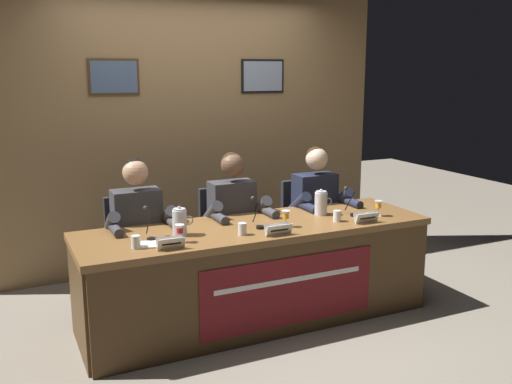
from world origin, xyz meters
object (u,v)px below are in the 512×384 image
Objects in this scene: nameplate_center at (278,230)px; juice_glass_right at (378,205)px; water_cup_center at (242,230)px; microphone_center at (258,217)px; water_cup_left at (136,243)px; microphone_right at (351,206)px; juice_glass_center at (286,216)px; chair_left at (135,256)px; panelist_center at (236,217)px; water_pitcher_left_side at (180,222)px; chair_center at (227,243)px; water_pitcher_right_side at (321,203)px; document_stack_left at (154,244)px; water_cup_right at (337,217)px; conference_table at (262,260)px; nameplate_left at (171,243)px; nameplate_right at (366,218)px; juice_glass_left at (180,230)px; panelist_left at (140,228)px; chair_right at (307,232)px; panelist_right at (319,207)px; microphone_left at (149,229)px.

juice_glass_right is (0.95, 0.13, 0.05)m from nameplate_center.
water_cup_center is 0.23m from microphone_center.
water_cup_left is at bearing -172.53° from microphone_center.
microphone_center and microphone_right have the same top height.
chair_left is at bearing 142.68° from juice_glass_center.
water_pitcher_left_side is at bearing -145.90° from panelist_center.
chair_center is 4.27× the size of water_pitcher_right_side.
water_pitcher_right_side is 1.43m from document_stack_left.
microphone_right reaches higher than juice_glass_right.
water_cup_right is (-0.38, 0.00, -0.05)m from juice_glass_right.
microphone_center reaches higher than water_cup_right.
conference_table is 0.82m from nameplate_left.
nameplate_right is (0.61, -0.15, -0.05)m from juice_glass_center.
juice_glass_left is at bearing -179.41° from water_cup_right.
juice_glass_center reaches higher than document_stack_left.
chair_left is 4.27× the size of water_pitcher_right_side.
microphone_right is at bearing 3.78° from conference_table.
water_pitcher_left_side is at bearing 172.82° from water_cup_right.
water_pitcher_right_side is at bearing 91.07° from water_cup_right.
document_stack_left is (-0.04, -0.55, 0.03)m from panelist_left.
water_cup_left is 0.39m from water_pitcher_left_side.
juice_glass_left is 0.64m from microphone_center.
conference_table is at bearing 166.30° from nameplate_right.
microphone_center reaches higher than juice_glass_right.
water_cup_right reaches higher than nameplate_left.
water_cup_center is at bearing 174.10° from nameplate_right.
chair_center is at bearing 45.38° from water_pitcher_left_side.
water_pitcher_left_side reaches higher than document_stack_left.
chair_left reaches higher than juice_glass_left.
chair_right is 4.27× the size of water_pitcher_right_side.
water_pitcher_right_side is (-0.18, -0.52, 0.40)m from chair_right.
panelist_left is 9.88× the size of juice_glass_right.
panelist_center is at bearing 139.10° from nameplate_right.
nameplate_left and nameplate_center have the same top height.
conference_table is 31.03× the size of water_cup_left.
water_pitcher_right_side reaches higher than juice_glass_center.
water_cup_center is at bearing -178.36° from water_cup_right.
juice_glass_right is at bearing 1.06° from water_cup_center.
juice_glass_right is (1.76, -0.75, 0.39)m from chair_left.
nameplate_left is at bearing -174.69° from water_cup_right.
microphone_center is at bearing 7.56° from document_stack_left.
water_cup_right is at bearing -108.10° from panelist_right.
panelist_center reaches higher than nameplate_center.
document_stack_left is (-0.99, -0.02, -0.08)m from juice_glass_center.
chair_center is at bearing 14.34° from panelist_left.
panelist_right is (1.56, 0.00, 0.00)m from panelist_left.
water_pitcher_right_side reaches higher than conference_table.
nameplate_left is at bearing -75.85° from microphone_left.
chair_left is 1.95m from juice_glass_right.
panelist_right is 14.41× the size of water_cup_right.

